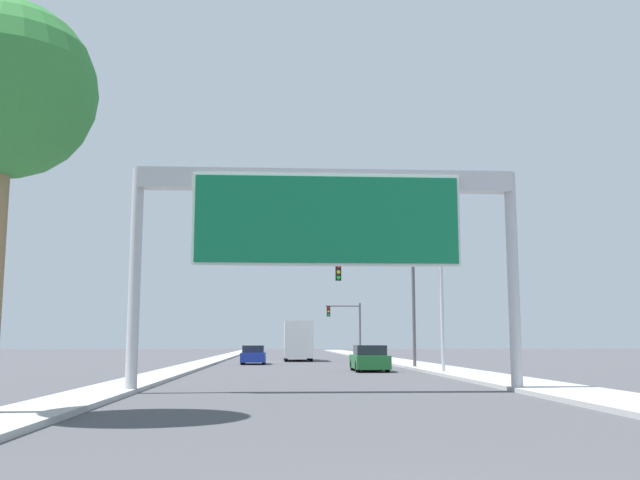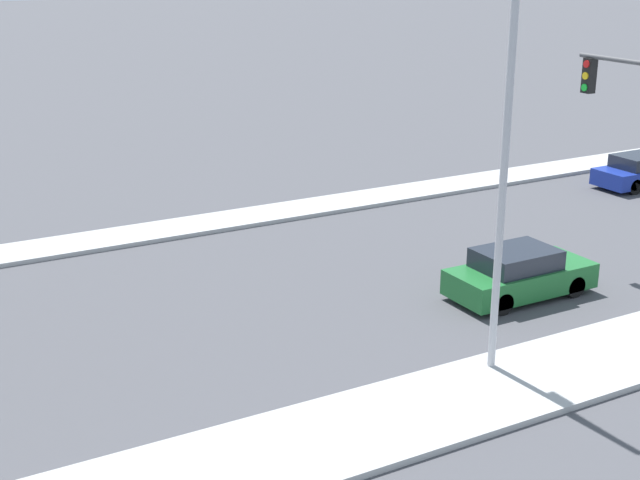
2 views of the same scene
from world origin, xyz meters
The scene contains 10 objects.
sidewalk_right centered at (7.75, 60.00, 0.07)m, with size 3.00×120.00×0.15m.
median_strip_left centered at (-7.25, 60.00, 0.07)m, with size 2.00×120.00×0.15m.
sign_gantry centered at (0.00, 17.85, 6.00)m, with size 13.29×0.73×7.56m.
car_near_center centered at (3.50, 34.46, 0.69)m, with size 1.86×4.32×1.47m.
car_near_right centered at (-3.50, 47.38, 0.65)m, with size 1.76×4.45×1.37m.
truck_box_primary centered at (0.00, 56.12, 1.69)m, with size 2.36×8.23×3.33m.
traffic_light_near_intersection centered at (5.16, 38.00, 4.63)m, with size 5.22×0.32×6.83m.
traffic_light_mid_block centered at (5.56, 68.00, 3.76)m, with size 3.66×0.32×5.61m.
palm_tree_foreground centered at (-8.04, 10.28, 7.47)m, with size 4.19×4.19×9.63m.
street_lamp_right centered at (6.57, 30.70, 5.37)m, with size 2.44×0.28×9.19m.
Camera 1 is at (-1.59, -6.09, 1.70)m, focal length 40.00 mm.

